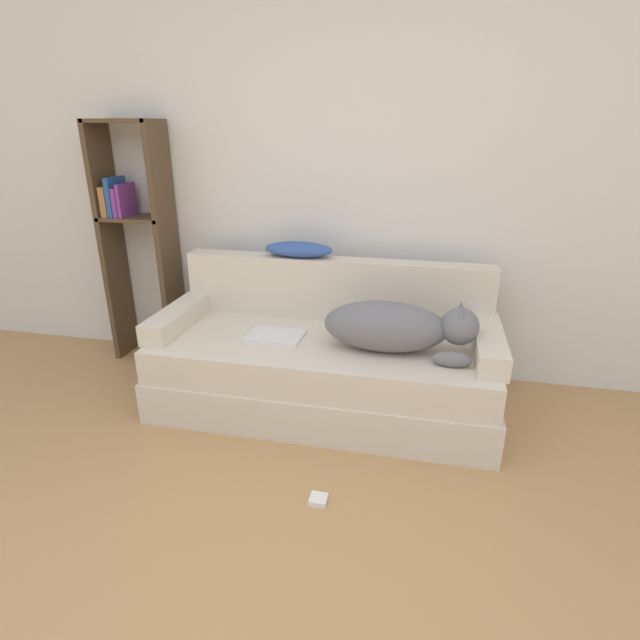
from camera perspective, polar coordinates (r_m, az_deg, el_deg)
wall_back at (r=3.20m, az=3.93°, el=17.45°), size 7.94×0.06×2.70m
couch at (r=2.93m, az=0.41°, el=-6.10°), size 1.93×0.85×0.43m
couch_backrest at (r=3.10m, az=1.81°, el=3.62°), size 1.89×0.15×0.38m
couch_arm_left at (r=3.11m, az=-15.88°, el=0.35°), size 0.15×0.66×0.12m
couch_arm_right at (r=2.78m, az=18.69°, el=-2.52°), size 0.15×0.66×0.12m
dog at (r=2.66m, az=8.69°, el=-0.78°), size 0.81×0.31×0.29m
laptop at (r=2.86m, az=-5.12°, el=-1.82°), size 0.32×0.23×0.02m
throw_pillow at (r=3.08m, az=-2.49°, el=8.07°), size 0.42×0.18×0.09m
bookshelf at (r=3.60m, az=-20.33°, el=9.55°), size 0.46×0.26×1.60m
power_adapter at (r=2.36m, az=-0.19°, el=-19.83°), size 0.08×0.08×0.03m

